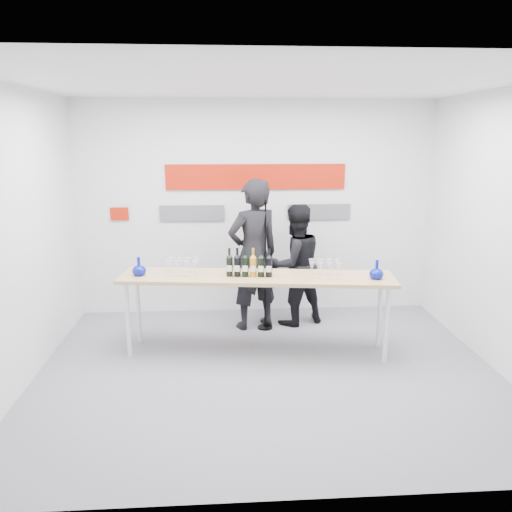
# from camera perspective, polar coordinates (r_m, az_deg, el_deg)

# --- Properties ---
(ground) EXTENTS (5.00, 5.00, 0.00)m
(ground) POSITION_cam_1_polar(r_m,az_deg,el_deg) (5.61, 1.36, -12.96)
(ground) COLOR slate
(ground) RESTS_ON ground
(back_wall) EXTENTS (5.00, 0.04, 3.00)m
(back_wall) POSITION_cam_1_polar(r_m,az_deg,el_deg) (7.08, -0.02, 5.42)
(back_wall) COLOR silver
(back_wall) RESTS_ON ground
(signage) EXTENTS (3.38, 0.02, 0.79)m
(signage) POSITION_cam_1_polar(r_m,az_deg,el_deg) (7.01, -0.46, 7.86)
(signage) COLOR #B11907
(signage) RESTS_ON back_wall
(tasting_table) EXTENTS (3.20, 1.00, 0.94)m
(tasting_table) POSITION_cam_1_polar(r_m,az_deg,el_deg) (5.75, 0.07, -2.93)
(tasting_table) COLOR tan
(tasting_table) RESTS_ON ground
(wine_bottles) EXTENTS (0.53, 0.14, 0.33)m
(wine_bottles) POSITION_cam_1_polar(r_m,az_deg,el_deg) (5.65, -0.79, -0.73)
(wine_bottles) COLOR black
(wine_bottles) RESTS_ON tasting_table
(decanter_left) EXTENTS (0.16, 0.16, 0.21)m
(decanter_left) POSITION_cam_1_polar(r_m,az_deg,el_deg) (5.87, -13.24, -1.14)
(decanter_left) COLOR #071391
(decanter_left) RESTS_ON tasting_table
(decanter_right) EXTENTS (0.16, 0.16, 0.21)m
(decanter_right) POSITION_cam_1_polar(r_m,az_deg,el_deg) (5.74, 13.63, -1.50)
(decanter_right) COLOR #071391
(decanter_right) RESTS_ON tasting_table
(glasses_left) EXTENTS (0.38, 0.26, 0.18)m
(glasses_left) POSITION_cam_1_polar(r_m,az_deg,el_deg) (5.81, -8.33, -1.23)
(glasses_left) COLOR silver
(glasses_left) RESTS_ON tasting_table
(glasses_right) EXTENTS (0.38, 0.26, 0.18)m
(glasses_right) POSITION_cam_1_polar(r_m,az_deg,el_deg) (5.72, 7.87, -1.45)
(glasses_right) COLOR silver
(glasses_right) RESTS_ON tasting_table
(presenter_left) EXTENTS (0.86, 0.73, 1.98)m
(presenter_left) POSITION_cam_1_polar(r_m,az_deg,el_deg) (6.50, -0.29, 0.12)
(presenter_left) COLOR black
(presenter_left) RESTS_ON ground
(presenter_right) EXTENTS (0.97, 0.87, 1.64)m
(presenter_right) POSITION_cam_1_polar(r_m,az_deg,el_deg) (6.70, 4.47, -1.02)
(presenter_right) COLOR black
(presenter_right) RESTS_ON ground
(mic_stand) EXTENTS (0.20, 0.20, 1.72)m
(mic_stand) POSITION_cam_1_polar(r_m,az_deg,el_deg) (6.56, 1.06, -3.98)
(mic_stand) COLOR black
(mic_stand) RESTS_ON ground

